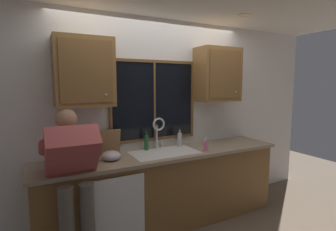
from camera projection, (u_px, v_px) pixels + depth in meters
back_wall at (154, 119)px, 3.37m from camera, size 5.35×0.12×2.55m
ceiling_downlight_right at (244, 15)px, 3.05m from camera, size 0.14×0.14×0.01m
window_glass at (154, 101)px, 3.27m from camera, size 1.10×0.02×0.95m
window_frame_top at (154, 61)px, 3.20m from camera, size 1.17×0.02×0.04m
window_frame_bottom at (155, 139)px, 3.32m from camera, size 1.17×0.02×0.04m
window_frame_left at (110, 102)px, 3.00m from camera, size 0.03×0.02×0.95m
window_frame_right at (192, 99)px, 3.53m from camera, size 0.03×0.02×0.95m
window_mullion_center at (155, 101)px, 3.26m from camera, size 0.02×0.02×0.95m
lower_cabinet_run at (166, 190)px, 3.17m from camera, size 2.95×0.58×0.88m
countertop at (167, 154)px, 3.10m from camera, size 3.01×0.62×0.04m
dishwasher_front at (116, 214)px, 2.55m from camera, size 0.60×0.02×0.74m
upper_cabinet_left at (84, 72)px, 2.68m from camera, size 0.60×0.36×0.72m
upper_cabinet_right at (218, 75)px, 3.49m from camera, size 0.60×0.36×0.72m
sink at (165, 160)px, 3.10m from camera, size 0.80×0.46×0.21m
faucet at (159, 129)px, 3.22m from camera, size 0.18×0.09×0.40m
person_standing at (73, 172)px, 2.34m from camera, size 0.53×0.71×1.50m
knife_block at (90, 150)px, 2.79m from camera, size 0.12×0.18×0.32m
cutting_board at (108, 142)px, 2.97m from camera, size 0.29×0.08×0.30m
mixing_bowl at (111, 156)px, 2.78m from camera, size 0.21×0.21×0.11m
soap_dispenser at (205, 146)px, 3.13m from camera, size 0.06×0.07×0.18m
bottle_green_glass at (180, 139)px, 3.38m from camera, size 0.06×0.06×0.23m
bottle_tall_clear at (146, 142)px, 3.18m from camera, size 0.05×0.05×0.24m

